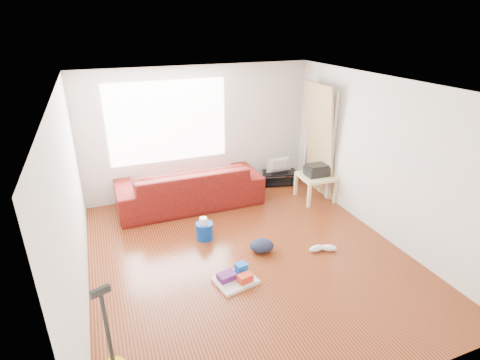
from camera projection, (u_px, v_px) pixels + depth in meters
name	position (u px, v px, depth m)	size (l,w,h in m)	color
room	(250.00, 174.00, 5.27)	(4.51, 5.01, 2.51)	#3E1D0E
sofa	(191.00, 204.00, 7.15)	(2.66, 1.04, 0.78)	#4A0A03
tv_stand	(280.00, 177.00, 8.01)	(0.79, 0.57, 0.27)	black
tv	(280.00, 165.00, 7.89)	(0.57, 0.08, 0.33)	black
side_table	(316.00, 179.00, 7.21)	(0.64, 0.64, 0.50)	#DDCB84
printer	(317.00, 170.00, 7.14)	(0.42, 0.33, 0.22)	black
bucket	(205.00, 238.00, 6.05)	(0.28, 0.28, 0.28)	#073696
toilet_paper	(204.00, 229.00, 5.95)	(0.12, 0.12, 0.11)	white
cleaning_tray	(236.00, 278.00, 5.04)	(0.60, 0.52, 0.19)	silver
backpack	(262.00, 251.00, 5.71)	(0.37, 0.29, 0.20)	black
sneakers	(323.00, 248.00, 5.70)	(0.45, 0.23, 0.10)	white
door_panel	(315.00, 192.00, 7.67)	(0.04, 0.88, 2.20)	#997A49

